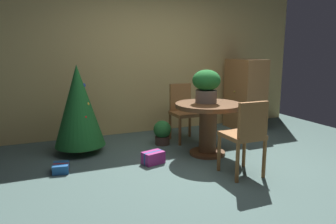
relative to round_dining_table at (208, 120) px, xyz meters
The scene contains 11 objects.
ground_plane 0.83m from the round_dining_table, 118.55° to the right, with size 6.60×6.60×0.00m, color #4C6660.
back_wall_panel 1.83m from the round_dining_table, 101.20° to the left, with size 6.00×0.10×2.60m, color tan.
round_dining_table is the anchor object (origin of this frame).
flower_vase 0.49m from the round_dining_table, 94.08° to the left, with size 0.39×0.39×0.46m.
wooden_chair_far 0.81m from the round_dining_table, 90.00° to the left, with size 0.41×0.43×0.91m.
wooden_chair_near 0.86m from the round_dining_table, 90.00° to the right, with size 0.41×0.43×0.90m.
holiday_tree 1.83m from the round_dining_table, 154.86° to the left, with size 0.71×0.71×1.26m.
gift_box_blue 2.03m from the round_dining_table, behind, with size 0.22×0.25×0.11m.
gift_box_purple 0.94m from the round_dining_table, behind, with size 0.31×0.24×0.16m.
wooden_cabinet 1.75m from the round_dining_table, 37.34° to the left, with size 0.48×0.74×1.28m.
potted_plant 0.85m from the round_dining_table, 121.35° to the left, with size 0.27×0.27×0.38m.
Camera 1 is at (-1.88, -3.21, 1.48)m, focal length 34.31 mm.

